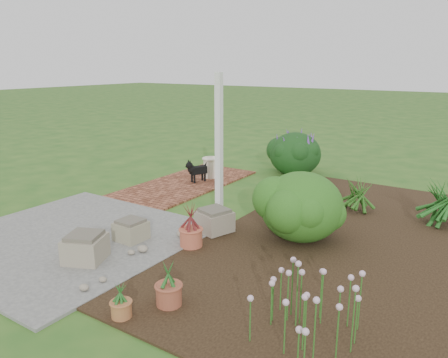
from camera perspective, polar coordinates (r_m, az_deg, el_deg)
The scene contains 18 objects.
ground at distance 7.53m, azimuth -2.96°, elevation -5.59°, with size 80.00×80.00×0.00m, color #25581B.
concrete_patio at distance 7.20m, azimuth -19.58°, elevation -7.28°, with size 3.50×3.50×0.04m, color #595957.
brick_path at distance 9.83m, azimuth -4.91°, elevation -0.57°, with size 1.60×3.50×0.04m, color brown.
garden_bed at distance 6.91m, azimuth 16.77°, elevation -8.04°, with size 4.00×7.00×0.03m, color black.
veranda_post at distance 7.10m, azimuth -0.66°, elevation 3.66°, with size 0.10×0.10×2.50m, color white.
stone_trough_near at distance 6.26m, azimuth -17.65°, elevation -8.67°, with size 0.50×0.50×0.33m, color gray.
stone_trough_mid at distance 6.79m, azimuth -12.05°, elevation -6.65°, with size 0.41×0.41×0.27m, color gray.
stone_trough_far at distance 6.97m, azimuth -1.25°, elevation -5.55°, with size 0.48×0.48×0.32m, color gray.
black_dog at distance 9.78m, azimuth -3.61°, elevation 1.24°, with size 0.32×0.54×0.48m.
cream_ceramic_urn at distance 10.20m, azimuth -1.76°, elevation 1.48°, with size 0.34×0.34×0.45m, color beige.
evergreen_shrub at distance 6.71m, azimuth 10.10°, elevation -3.32°, with size 1.25×1.25×1.07m, color #1B4412.
agapanthus_clump_back at distance 8.03m, azimuth 26.88°, elevation -2.27°, with size 1.01×1.01×0.91m, color #143610, non-canonical shape.
agapanthus_clump_front at distance 8.25m, azimuth 17.10°, elevation -1.60°, with size 0.80×0.80×0.71m, color #19400F, non-canonical shape.
pink_flower_patch at distance 4.38m, azimuth 10.03°, elevation -16.15°, with size 1.13×1.13×0.72m, color #113D0F, non-canonical shape.
terracotta_pot_bronze at distance 6.46m, azimuth -4.32°, elevation -7.60°, with size 0.33×0.33×0.27m, color #B9593E.
terracotta_pot_small_left at distance 4.93m, azimuth -13.26°, elevation -16.20°, with size 0.22×0.22×0.18m, color #A46137.
terracotta_pot_small_right at distance 5.04m, azimuth -7.20°, elevation -14.75°, with size 0.28×0.28×0.24m, color brown.
purple_flowering_bush at distance 10.74m, azimuth 9.28°, elevation 3.39°, with size 1.24×1.24×1.06m, color black.
Camera 1 is at (4.20, -5.66, 2.63)m, focal length 35.00 mm.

